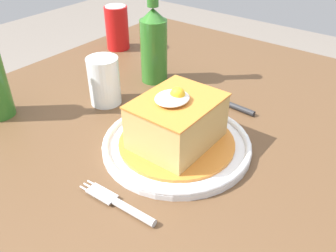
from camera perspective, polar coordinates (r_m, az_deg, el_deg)
dining_table at (r=0.76m, az=-7.49°, el=-8.03°), size 1.29×0.84×0.72m
main_plate at (r=0.65m, az=1.40°, el=-2.87°), size 0.27×0.27×0.02m
sandwich_meal at (r=0.62m, az=1.44°, el=0.41°), size 0.21×0.21×0.11m
fork at (r=0.54m, az=-7.22°, el=-12.62°), size 0.02×0.14×0.01m
knife at (r=0.79m, az=9.82°, el=3.46°), size 0.03×0.17×0.01m
soda_can at (r=1.07m, az=-8.19°, el=15.37°), size 0.07×0.07×0.12m
beer_bottle_green_far at (r=0.85m, az=-2.32°, el=13.43°), size 0.06×0.06×0.27m
drinking_glass at (r=0.79m, az=-10.17°, el=6.67°), size 0.07×0.07×0.10m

